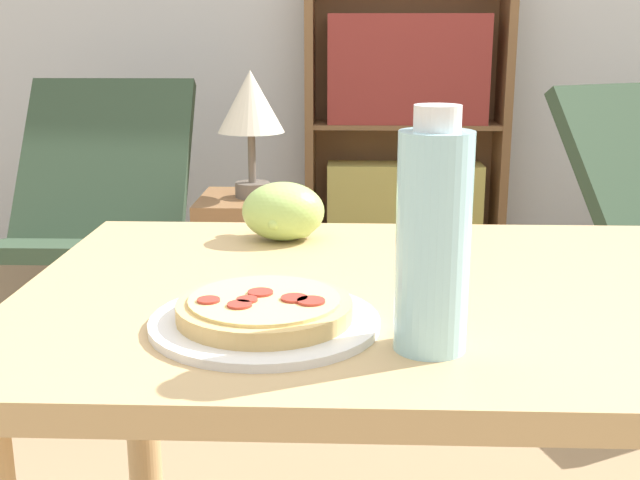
# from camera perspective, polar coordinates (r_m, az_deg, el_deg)

# --- Properties ---
(dining_table) EXTENTS (1.09, 0.71, 0.72)m
(dining_table) POSITION_cam_1_polar(r_m,az_deg,el_deg) (1.10, 8.13, -9.01)
(dining_table) COLOR tan
(dining_table) RESTS_ON ground_plane
(pizza_on_plate) EXTENTS (0.26, 0.26, 0.04)m
(pizza_on_plate) POSITION_cam_1_polar(r_m,az_deg,el_deg) (0.91, -3.95, -5.28)
(pizza_on_plate) COLOR white
(pizza_on_plate) RESTS_ON dining_table
(grape_bunch) EXTENTS (0.13, 0.11, 0.09)m
(grape_bunch) POSITION_cam_1_polar(r_m,az_deg,el_deg) (1.28, -2.62, 2.04)
(grape_bunch) COLOR #A8CC66
(grape_bunch) RESTS_ON dining_table
(drink_bottle) EXTENTS (0.08, 0.08, 0.26)m
(drink_bottle) POSITION_cam_1_polar(r_m,az_deg,el_deg) (0.83, 8.05, 0.12)
(drink_bottle) COLOR #A3DBEA
(drink_bottle) RESTS_ON dining_table
(lounge_chair_near) EXTENTS (0.60, 0.76, 0.88)m
(lounge_chair_near) POSITION_cam_1_polar(r_m,az_deg,el_deg) (2.85, -15.59, -1.36)
(lounge_chair_near) COLOR black
(lounge_chair_near) RESTS_ON ground_plane
(bookshelf) EXTENTS (0.87, 0.25, 1.30)m
(bookshelf) POSITION_cam_1_polar(r_m,az_deg,el_deg) (3.53, 6.10, 7.26)
(bookshelf) COLOR brown
(bookshelf) RESTS_ON ground_plane
(side_table) EXTENTS (0.34, 0.34, 0.53)m
(side_table) POSITION_cam_1_polar(r_m,az_deg,el_deg) (2.64, -4.69, -2.62)
(side_table) COLOR brown
(side_table) RESTS_ON ground_plane
(table_lamp) EXTENTS (0.21, 0.21, 0.40)m
(table_lamp) POSITION_cam_1_polar(r_m,az_deg,el_deg) (2.53, -4.95, 9.36)
(table_lamp) COLOR #665B51
(table_lamp) RESTS_ON side_table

